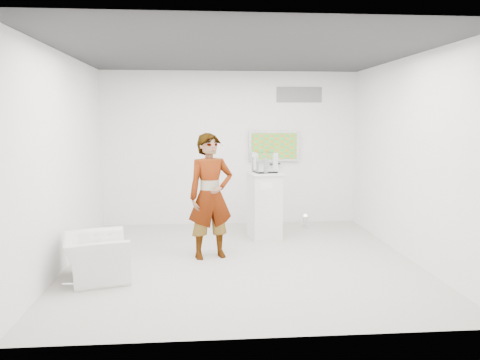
{
  "coord_description": "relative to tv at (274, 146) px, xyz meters",
  "views": [
    {
      "loc": [
        -0.58,
        -6.69,
        2.08
      ],
      "look_at": [
        0.03,
        0.6,
        1.12
      ],
      "focal_mm": 35.0,
      "sensor_mm": 36.0,
      "label": 1
    }
  ],
  "objects": [
    {
      "name": "room",
      "position": [
        -0.85,
        -2.45,
        -0.05
      ],
      "size": [
        5.01,
        5.01,
        3.0
      ],
      "color": "#B1ADA2",
      "rests_on": "ground"
    },
    {
      "name": "tv",
      "position": [
        0.0,
        0.0,
        0.0
      ],
      "size": [
        1.0,
        0.08,
        0.6
      ],
      "primitive_type": "cube",
      "color": "silver",
      "rests_on": "room"
    },
    {
      "name": "logo_decal",
      "position": [
        0.5,
        0.04,
        1.0
      ],
      "size": [
        0.9,
        0.02,
        0.3
      ],
      "primitive_type": "cube",
      "color": "slate",
      "rests_on": "room"
    },
    {
      "name": "person",
      "position": [
        -1.3,
        -2.26,
        -0.61
      ],
      "size": [
        0.78,
        0.62,
        1.87
      ],
      "primitive_type": "imported",
      "rotation": [
        0.0,
        0.0,
        0.28
      ],
      "color": "silver",
      "rests_on": "room"
    },
    {
      "name": "armchair",
      "position": [
        -2.81,
        -3.11,
        -1.26
      ],
      "size": [
        0.99,
        1.07,
        0.58
      ],
      "primitive_type": "imported",
      "rotation": [
        0.0,
        0.0,
        1.83
      ],
      "color": "silver",
      "rests_on": "room"
    },
    {
      "name": "pedestal",
      "position": [
        -0.34,
        -1.17,
        -0.97
      ],
      "size": [
        0.65,
        0.65,
        1.16
      ],
      "primitive_type": "cube",
      "rotation": [
        0.0,
        0.0,
        0.18
      ],
      "color": "silver",
      "rests_on": "room"
    },
    {
      "name": "floor_uplight",
      "position": [
        0.55,
        -0.49,
        -1.42
      ],
      "size": [
        0.19,
        0.19,
        0.25
      ],
      "primitive_type": "cylinder",
      "rotation": [
        0.0,
        0.0,
        -0.16
      ],
      "color": "silver",
      "rests_on": "room"
    },
    {
      "name": "vitrine",
      "position": [
        -0.34,
        -1.17,
        -0.22
      ],
      "size": [
        0.42,
        0.42,
        0.35
      ],
      "primitive_type": "cube",
      "rotation": [
        0.0,
        0.0,
        0.22
      ],
      "color": "silver",
      "rests_on": "pedestal"
    },
    {
      "name": "console",
      "position": [
        -0.34,
        -1.17,
        -0.27
      ],
      "size": [
        0.06,
        0.18,
        0.25
      ],
      "primitive_type": "cube",
      "rotation": [
        0.0,
        0.0,
        0.05
      ],
      "color": "silver",
      "rests_on": "pedestal"
    },
    {
      "name": "wii_remote",
      "position": [
        -1.1,
        -2.05,
        0.14
      ],
      "size": [
        0.06,
        0.13,
        0.03
      ],
      "primitive_type": "cube",
      "rotation": [
        0.0,
        0.0,
        0.2
      ],
      "color": "silver",
      "rests_on": "person"
    }
  ]
}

